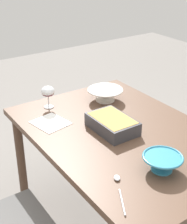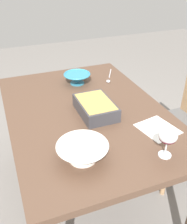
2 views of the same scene
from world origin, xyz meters
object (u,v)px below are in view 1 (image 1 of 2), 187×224
Objects in this scene: wine_glass at (48,92)px; small_bowl at (105,94)px; dining_table at (123,145)px; napkin at (50,123)px; casserole_dish at (112,123)px; mixing_bowl at (162,162)px; serving_spoon at (119,186)px.

wine_glass reaches higher than small_bowl.
small_bowl reaches higher than dining_table.
napkin is at bearing -24.69° from wine_glass.
casserole_dish reaches higher than napkin.
dining_table is 9.06× the size of wine_glass.
mixing_bowl is 0.83× the size of serving_spoon.
serving_spoon is (0.92, -0.12, -0.10)m from wine_glass.
wine_glass is 0.94m from mixing_bowl.
casserole_dish is 0.42m from small_bowl.
mixing_bowl is (0.93, 0.14, -0.06)m from wine_glass.
serving_spoon is (-0.01, -0.25, -0.04)m from mixing_bowl.
serving_spoon is at bearing -33.34° from casserole_dish.
serving_spoon is (0.38, -0.33, 0.09)m from dining_table.
casserole_dish reaches higher than serving_spoon.
dining_table is at bearing 139.21° from serving_spoon.
casserole_dish is (0.48, 0.17, -0.06)m from wine_glass.
mixing_bowl is 0.26m from serving_spoon.
mixing_bowl is 0.76m from napkin.
serving_spoon is 0.71m from napkin.
dining_table is 4.63× the size of casserole_dish.
napkin is at bearing -162.34° from mixing_bowl.
dining_table is at bearing 169.58° from mixing_bowl.
small_bowl reaches higher than napkin.
napkin is at bearing 178.18° from serving_spoon.
napkin is (-0.73, -0.23, -0.04)m from mixing_bowl.
casserole_dish is at bearing -142.99° from dining_table.
small_bowl is 0.94m from serving_spoon.
mixing_bowl is at bearing -3.91° from casserole_dish.
serving_spoon is at bearing -92.87° from mixing_bowl.
wine_glass is 0.61× the size of small_bowl.
dining_table is at bearing 37.01° from casserole_dish.
dining_table is at bearing -21.88° from small_bowl.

